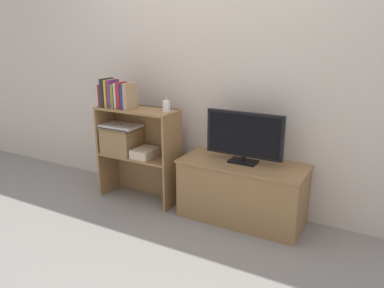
# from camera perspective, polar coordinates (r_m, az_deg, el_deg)

# --- Properties ---
(ground_plane) EXTENTS (16.00, 16.00, 0.00)m
(ground_plane) POSITION_cam_1_polar(r_m,az_deg,el_deg) (3.21, -1.31, -11.17)
(ground_plane) COLOR gray
(wall_back) EXTENTS (10.00, 0.05, 2.40)m
(wall_back) POSITION_cam_1_polar(r_m,az_deg,el_deg) (3.26, 2.76, 11.40)
(wall_back) COLOR beige
(wall_back) RESTS_ON ground_plane
(tv_stand) EXTENTS (1.02, 0.45, 0.50)m
(tv_stand) POSITION_cam_1_polar(r_m,az_deg,el_deg) (3.11, 7.62, -7.14)
(tv_stand) COLOR olive
(tv_stand) RESTS_ON ground_plane
(tv) EXTENTS (0.63, 0.14, 0.41)m
(tv) POSITION_cam_1_polar(r_m,az_deg,el_deg) (2.95, 7.96, 1.22)
(tv) COLOR black
(tv) RESTS_ON tv_stand
(bookshelf_lower_tier) EXTENTS (0.74, 0.30, 0.43)m
(bookshelf_lower_tier) POSITION_cam_1_polar(r_m,az_deg,el_deg) (3.54, -7.50, -3.81)
(bookshelf_lower_tier) COLOR olive
(bookshelf_lower_tier) RESTS_ON ground_plane
(bookshelf_upper_tier) EXTENTS (0.74, 0.30, 0.43)m
(bookshelf_upper_tier) POSITION_cam_1_polar(r_m,az_deg,el_deg) (3.41, -7.77, 2.94)
(bookshelf_upper_tier) COLOR olive
(bookshelf_upper_tier) RESTS_ON bookshelf_lower_tier
(book_maroon) EXTENTS (0.03, 0.13, 0.20)m
(book_maroon) POSITION_cam_1_polar(r_m,az_deg,el_deg) (3.49, -13.25, 7.25)
(book_maroon) COLOR maroon
(book_maroon) RESTS_ON bookshelf_upper_tier
(book_charcoal) EXTENTS (0.04, 0.16, 0.25)m
(book_charcoal) POSITION_cam_1_polar(r_m,az_deg,el_deg) (3.46, -12.80, 7.67)
(book_charcoal) COLOR #232328
(book_charcoal) RESTS_ON bookshelf_upper_tier
(book_mustard) EXTENTS (0.02, 0.15, 0.24)m
(book_mustard) POSITION_cam_1_polar(r_m,az_deg,el_deg) (3.44, -12.37, 7.57)
(book_mustard) COLOR gold
(book_mustard) RESTS_ON bookshelf_upper_tier
(book_plum) EXTENTS (0.03, 0.14, 0.24)m
(book_plum) POSITION_cam_1_polar(r_m,az_deg,el_deg) (3.41, -11.91, 7.54)
(book_plum) COLOR #6B2D66
(book_plum) RESTS_ON bookshelf_upper_tier
(book_olive) EXTENTS (0.03, 0.14, 0.21)m
(book_olive) POSITION_cam_1_polar(r_m,az_deg,el_deg) (3.39, -11.43, 7.22)
(book_olive) COLOR olive
(book_olive) RESTS_ON bookshelf_upper_tier
(book_ivory) EXTENTS (0.02, 0.13, 0.22)m
(book_ivory) POSITION_cam_1_polar(r_m,az_deg,el_deg) (3.38, -11.07, 7.29)
(book_ivory) COLOR silver
(book_ivory) RESTS_ON bookshelf_upper_tier
(book_crimson) EXTENTS (0.03, 0.12, 0.23)m
(book_crimson) POSITION_cam_1_polar(r_m,az_deg,el_deg) (3.35, -10.63, 7.31)
(book_crimson) COLOR #B22328
(book_crimson) RESTS_ON bookshelf_upper_tier
(book_navy) EXTENTS (0.04, 0.13, 0.22)m
(book_navy) POSITION_cam_1_polar(r_m,az_deg,el_deg) (3.33, -10.03, 7.19)
(book_navy) COLOR navy
(book_navy) RESTS_ON bookshelf_upper_tier
(book_tan) EXTENTS (0.04, 0.16, 0.23)m
(book_tan) POSITION_cam_1_polar(r_m,az_deg,el_deg) (3.30, -9.42, 7.23)
(book_tan) COLOR tan
(book_tan) RESTS_ON bookshelf_upper_tier
(baby_monitor) EXTENTS (0.05, 0.03, 0.13)m
(baby_monitor) POSITION_cam_1_polar(r_m,az_deg,el_deg) (3.15, -3.91, 5.78)
(baby_monitor) COLOR white
(baby_monitor) RESTS_ON bookshelf_upper_tier
(storage_basket_left) EXTENTS (0.32, 0.27, 0.24)m
(storage_basket_left) POSITION_cam_1_polar(r_m,az_deg,el_deg) (3.50, -10.68, 0.83)
(storage_basket_left) COLOR #937047
(storage_basket_left) RESTS_ON bookshelf_lower_tier
(laptop) EXTENTS (0.35, 0.23, 0.02)m
(laptop) POSITION_cam_1_polar(r_m,az_deg,el_deg) (3.47, -10.79, 2.77)
(laptop) COLOR white
(laptop) RESTS_ON storage_basket_left
(magazine_stack) EXTENTS (0.18, 0.24, 0.08)m
(magazine_stack) POSITION_cam_1_polar(r_m,az_deg,el_deg) (3.37, -7.14, -1.31)
(magazine_stack) COLOR beige
(magazine_stack) RESTS_ON bookshelf_lower_tier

